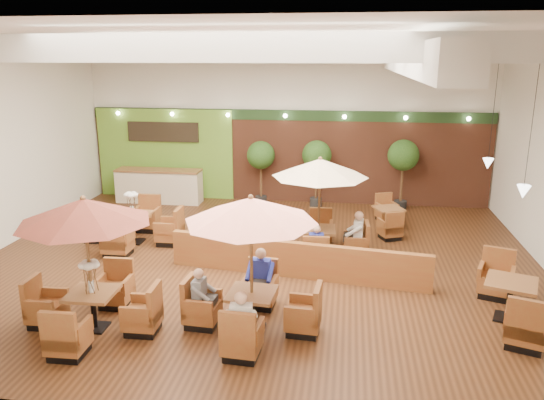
% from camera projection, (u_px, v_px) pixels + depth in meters
% --- Properties ---
extents(room, '(14.04, 14.00, 5.52)m').
position_uv_depth(room, '(274.00, 112.00, 13.54)').
color(room, '#381E0F').
rests_on(room, ground).
extents(service_counter, '(3.00, 0.75, 1.18)m').
position_uv_depth(service_counter, '(159.00, 186.00, 18.69)').
color(service_counter, beige).
rests_on(service_counter, ground).
extents(booth_divider, '(6.17, 1.04, 0.86)m').
position_uv_depth(booth_divider, '(296.00, 260.00, 12.36)').
color(booth_divider, brown).
rests_on(booth_divider, ground).
extents(table_0, '(2.57, 2.57, 2.63)m').
position_uv_depth(table_0, '(87.00, 241.00, 9.65)').
color(table_0, brown).
rests_on(table_0, ground).
extents(table_1, '(2.61, 2.61, 2.65)m').
position_uv_depth(table_1, '(251.00, 240.00, 9.62)').
color(table_1, brown).
rests_on(table_1, ground).
extents(table_2, '(2.57, 2.57, 2.62)m').
position_uv_depth(table_2, '(320.00, 189.00, 13.29)').
color(table_2, brown).
rests_on(table_2, ground).
extents(table_3, '(2.78, 2.78, 1.60)m').
position_uv_depth(table_3, '(133.00, 227.00, 14.66)').
color(table_3, brown).
rests_on(table_3, ground).
extents(table_4, '(1.18, 2.92, 1.03)m').
position_uv_depth(table_4, '(509.00, 301.00, 10.37)').
color(table_4, brown).
rests_on(table_4, ground).
extents(table_5, '(1.00, 2.44, 0.86)m').
position_uv_depth(table_5, '(388.00, 219.00, 15.79)').
color(table_5, brown).
rests_on(table_5, ground).
extents(topiary_0, '(0.96, 0.96, 2.23)m').
position_uv_depth(topiary_0, '(261.00, 158.00, 18.10)').
color(topiary_0, black).
rests_on(topiary_0, ground).
extents(topiary_1, '(0.99, 0.99, 2.29)m').
position_uv_depth(topiary_1, '(317.00, 158.00, 17.82)').
color(topiary_1, black).
rests_on(topiary_1, ground).
extents(topiary_2, '(1.03, 1.03, 2.38)m').
position_uv_depth(topiary_2, '(403.00, 158.00, 17.41)').
color(topiary_2, black).
rests_on(topiary_2, ground).
extents(diner_0, '(0.40, 0.33, 0.78)m').
position_uv_depth(diner_0, '(241.00, 317.00, 8.97)').
color(diner_0, white).
rests_on(diner_0, ground).
extents(diner_1, '(0.40, 0.33, 0.80)m').
position_uv_depth(diner_1, '(260.00, 272.00, 10.83)').
color(diner_1, '#2531A3').
rests_on(diner_1, ground).
extents(diner_2, '(0.29, 0.36, 0.71)m').
position_uv_depth(diner_2, '(201.00, 291.00, 10.04)').
color(diner_2, slate).
rests_on(diner_2, ground).
extents(diner_3, '(0.37, 0.31, 0.71)m').
position_uv_depth(diner_3, '(316.00, 242.00, 12.65)').
color(diner_3, '#2531A3').
rests_on(diner_3, ground).
extents(diner_4, '(0.33, 0.41, 0.80)m').
position_uv_depth(diner_4, '(356.00, 230.00, 13.43)').
color(diner_4, white).
rests_on(diner_4, ground).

